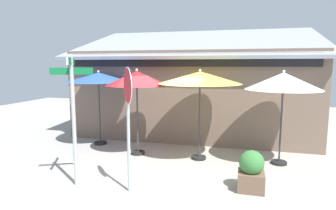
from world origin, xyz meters
TOP-DOWN VIEW (x-y plane):
  - ground_plane at (0.00, 0.00)m, footprint 28.00×28.00m
  - cafe_building at (0.35, 4.82)m, footprint 9.61×5.22m
  - street_sign_post at (-1.42, -1.51)m, footprint 0.86×0.92m
  - stop_sign at (-0.07, -1.51)m, footprint 0.47×0.67m
  - patio_umbrella_royal_blue_left at (-2.58, 1.86)m, footprint 2.28×2.28m
  - patio_umbrella_crimson_center at (-0.86, 1.10)m, footprint 1.94×1.94m
  - patio_umbrella_mustard_right at (1.09, 1.12)m, footprint 2.44×2.44m
  - patio_umbrella_ivory_far_right at (3.38, 1.27)m, footprint 2.08×2.08m
  - sidewalk_planter at (2.57, -0.75)m, footprint 0.58×0.58m

SIDE VIEW (x-z plane):
  - ground_plane at x=0.00m, z-range -0.10..0.00m
  - sidewalk_planter at x=2.57m, z-range -0.01..0.91m
  - cafe_building at x=0.35m, z-range -0.48..4.00m
  - street_sign_post at x=-1.42m, z-range 0.36..3.36m
  - stop_sign at x=-0.07m, z-range 0.57..3.35m
  - patio_umbrella_ivory_far_right at x=3.38m, z-range 1.01..3.70m
  - patio_umbrella_royal_blue_left at x=-2.58m, z-range 1.05..3.68m
  - patio_umbrella_crimson_center at x=-0.86m, z-range 1.03..3.74m
  - patio_umbrella_mustard_right at x=1.09m, z-range 1.08..3.78m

